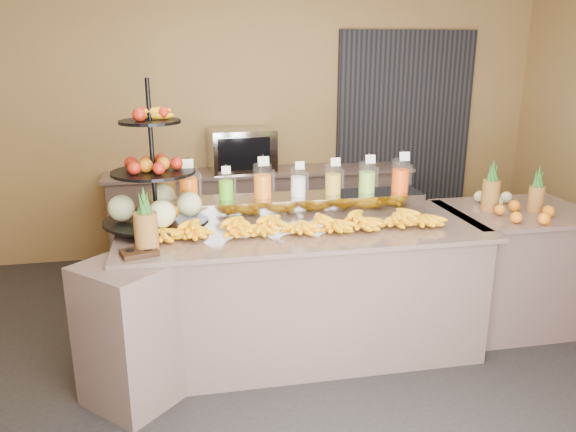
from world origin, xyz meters
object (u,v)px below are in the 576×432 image
object	(u,v)px
banana_heap	(299,220)
oven_warmer	(242,150)
fruit_stand	(163,192)
pitcher_tray	(298,206)
condiment_caddy	(139,252)
right_fruit_pile	(518,205)

from	to	relation	value
banana_heap	oven_warmer	bearing A→B (deg)	94.17
banana_heap	oven_warmer	distance (m)	2.04
fruit_stand	oven_warmer	distance (m)	1.92
pitcher_tray	banana_heap	distance (m)	0.36
oven_warmer	pitcher_tray	bearing A→B (deg)	-87.52
pitcher_tray	fruit_stand	xyz separation A→B (m)	(-0.96, -0.10, 0.18)
banana_heap	condiment_caddy	size ratio (longest dim) A/B	9.74
condiment_caddy	right_fruit_pile	bearing A→B (deg)	7.30
pitcher_tray	banana_heap	xyz separation A→B (m)	(-0.07, -0.36, -0.00)
condiment_caddy	right_fruit_pile	world-z (taller)	right_fruit_pile
pitcher_tray	banana_heap	bearing A→B (deg)	-101.17
pitcher_tray	right_fruit_pile	bearing A→B (deg)	-10.07
banana_heap	fruit_stand	distance (m)	0.94
right_fruit_pile	oven_warmer	bearing A→B (deg)	132.83
right_fruit_pile	oven_warmer	distance (m)	2.67
condiment_caddy	oven_warmer	world-z (taller)	oven_warmer
banana_heap	condiment_caddy	distance (m)	1.06
fruit_stand	condiment_caddy	world-z (taller)	fruit_stand
banana_heap	condiment_caddy	bearing A→B (deg)	-165.21
condiment_caddy	oven_warmer	xyz separation A→B (m)	(0.88, 2.30, 0.19)
right_fruit_pile	fruit_stand	bearing A→B (deg)	176.00
pitcher_tray	condiment_caddy	size ratio (longest dim) A/B	8.94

